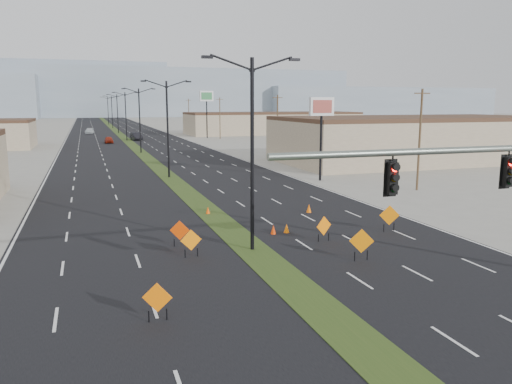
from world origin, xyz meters
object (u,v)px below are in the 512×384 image
object	(u,v)px
streetlight_0	(252,149)
construction_sign_2	(191,241)
pole_sign_east_near	(322,114)
streetlight_3	(126,115)
streetlight_1	(168,126)
construction_sign_4	(362,242)
car_left	(109,140)
construction_sign_0	(157,299)
streetlight_2	(140,118)
streetlight_4	(117,112)
car_far	(90,131)
construction_sign_5	(389,216)
construction_sign_1	(180,231)
cone_0	(273,230)
streetlight_6	(108,110)
cone_3	(208,210)
construction_sign_3	(324,227)
cone_1	(287,228)
pole_sign_east_far	(207,99)
cone_2	(309,208)
streetlight_5	(112,111)
car_mid	(136,136)

from	to	relation	value
streetlight_0	construction_sign_2	size ratio (longest dim) A/B	6.85
pole_sign_east_near	streetlight_3	bearing A→B (deg)	96.18
streetlight_1	construction_sign_4	bearing A→B (deg)	-81.77
car_left	construction_sign_0	bearing A→B (deg)	-92.33
streetlight_2	pole_sign_east_near	distance (m)	37.81
streetlight_4	car_far	bearing A→B (deg)	-175.91
construction_sign_5	construction_sign_1	bearing A→B (deg)	-165.32
cone_0	streetlight_6	bearing A→B (deg)	90.77
car_far	cone_3	world-z (taller)	car_far
construction_sign_0	construction_sign_3	distance (m)	12.85
cone_1	pole_sign_east_far	distance (m)	85.43
construction_sign_4	pole_sign_east_near	world-z (taller)	pole_sign_east_near
streetlight_6	cone_0	distance (m)	165.40
streetlight_3	streetlight_4	world-z (taller)	same
cone_0	cone_2	bearing A→B (deg)	46.55
cone_3	pole_sign_east_near	world-z (taller)	pole_sign_east_near
streetlight_3	cone_2	world-z (taller)	streetlight_3
streetlight_6	cone_1	world-z (taller)	streetlight_6
streetlight_3	construction_sign_5	distance (m)	83.59
streetlight_1	cone_2	bearing A→B (deg)	-71.75
streetlight_2	construction_sign_2	xyz separation A→B (m)	(-3.34, -56.21, -4.56)
construction_sign_1	streetlight_2	bearing A→B (deg)	107.72
car_far	pole_sign_east_near	world-z (taller)	pole_sign_east_near
cone_3	pole_sign_east_near	size ratio (longest dim) A/B	0.06
cone_0	cone_2	distance (m)	6.60
streetlight_5	construction_sign_3	world-z (taller)	streetlight_5
streetlight_1	cone_2	distance (m)	22.19
cone_0	pole_sign_east_far	world-z (taller)	pole_sign_east_far
streetlight_2	streetlight_4	world-z (taller)	same
streetlight_5	car_left	xyz separation A→B (m)	(-3.92, -62.10, -4.76)
streetlight_2	car_mid	size ratio (longest dim) A/B	2.03
streetlight_0	car_left	size ratio (longest dim) A/B	2.57
car_mid	construction_sign_1	xyz separation A→B (m)	(-5.53, -82.92, 0.03)
streetlight_5	cone_3	bearing A→B (deg)	-90.10
streetlight_6	pole_sign_east_near	world-z (taller)	streetlight_6
car_mid	streetlight_0	bearing A→B (deg)	-98.83
streetlight_5	construction_sign_4	world-z (taller)	streetlight_5
pole_sign_east_near	car_far	bearing A→B (deg)	96.78
construction_sign_1	cone_3	world-z (taller)	construction_sign_1
streetlight_3	cone_3	size ratio (longest dim) A/B	18.51
construction_sign_1	cone_1	distance (m)	6.69
construction_sign_5	cone_1	bearing A→B (deg)	-176.78
construction_sign_1	construction_sign_2	bearing A→B (deg)	-63.61
car_far	cone_1	distance (m)	109.24
streetlight_0	construction_sign_0	size ratio (longest dim) A/B	6.89
pole_sign_east_near	cone_2	bearing A→B (deg)	-125.49
streetlight_2	streetlight_5	bearing A→B (deg)	90.00
streetlight_0	construction_sign_3	xyz separation A→B (m)	(4.36, 0.29, -4.56)
pole_sign_east_near	streetlight_0	bearing A→B (deg)	-130.67
streetlight_2	construction_sign_1	bearing A→B (deg)	-93.74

